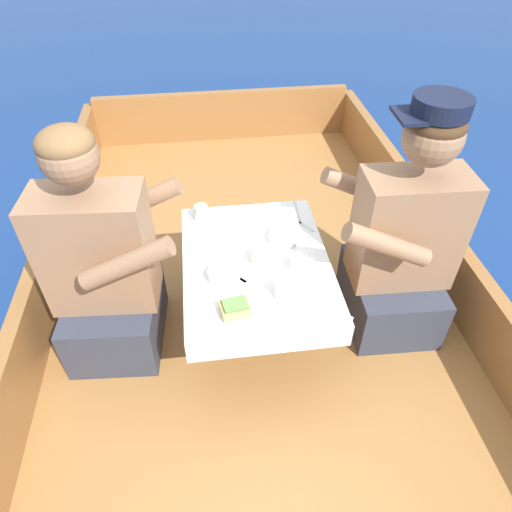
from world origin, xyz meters
TOP-DOWN VIEW (x-y plane):
  - ground_plane at (0.00, 0.00)m, footprint 60.00×60.00m
  - boat_deck at (0.00, 0.00)m, footprint 1.93×3.46m
  - gunwale_port at (-0.93, 0.00)m, footprint 0.06×3.46m
  - gunwale_starboard at (0.93, 0.00)m, footprint 0.06×3.46m
  - bow_coaming at (0.00, 1.70)m, footprint 1.81×0.06m
  - cockpit_table at (0.00, -0.14)m, footprint 0.58×0.77m
  - person_port at (-0.59, -0.14)m, footprint 0.55×0.47m
  - person_starboard at (0.59, -0.17)m, footprint 0.53×0.45m
  - plate_sandwich at (-0.11, -0.42)m, footprint 0.17×0.17m
  - plate_bread at (-0.16, -0.02)m, footprint 0.22×0.22m
  - sandwich at (-0.11, -0.42)m, footprint 0.11×0.09m
  - bowl_port_near at (0.13, -0.04)m, footprint 0.12×0.12m
  - bowl_starboard_near at (-0.13, -0.23)m, footprint 0.12×0.12m
  - coffee_cup_port at (0.16, -0.21)m, footprint 0.10×0.07m
  - coffee_cup_starboard at (0.08, -0.36)m, footprint 0.10×0.07m
  - coffee_cup_center at (-0.20, 0.16)m, footprint 0.09×0.06m
  - tin_can at (0.01, -0.16)m, footprint 0.07×0.07m
  - utensil_knife_port at (0.22, -0.46)m, footprint 0.15×0.09m
  - utensil_fork_starboard at (-0.03, -0.30)m, footprint 0.13×0.14m
  - utensil_spoon_starboard at (0.20, 0.10)m, footprint 0.11×0.15m
  - utensil_spoon_port at (0.02, 0.09)m, footprint 0.17×0.06m
  - utensil_knife_starboard at (0.23, 0.15)m, footprint 0.02×0.17m

SIDE VIEW (x-z plane):
  - ground_plane at x=0.00m, z-range 0.00..0.00m
  - boat_deck at x=0.00m, z-range 0.00..0.34m
  - gunwale_port at x=-0.93m, z-range 0.34..0.64m
  - gunwale_starboard at x=0.93m, z-range 0.34..0.64m
  - bow_coaming at x=0.00m, z-range 0.34..0.68m
  - cockpit_table at x=0.00m, z-range 0.49..0.88m
  - utensil_knife_port at x=0.22m, z-range 0.73..0.73m
  - utensil_fork_starboard at x=-0.03m, z-range 0.73..0.73m
  - utensil_knife_starboard at x=0.23m, z-range 0.73..0.73m
  - utensil_spoon_starboard at x=0.20m, z-range 0.73..0.73m
  - utensil_spoon_port at x=0.02m, z-range 0.73..0.73m
  - person_port at x=-0.59m, z-range 0.23..1.23m
  - plate_sandwich at x=-0.11m, z-range 0.73..0.74m
  - plate_bread at x=-0.16m, z-range 0.73..0.74m
  - bowl_port_near at x=0.13m, z-range 0.73..0.77m
  - bowl_starboard_near at x=-0.13m, z-range 0.73..0.77m
  - tin_can at x=0.01m, z-range 0.73..0.78m
  - person_starboard at x=0.59m, z-range 0.24..1.27m
  - coffee_cup_port at x=0.16m, z-range 0.73..0.79m
  - sandwich at x=-0.11m, z-range 0.73..0.78m
  - coffee_cup_starboard at x=0.08m, z-range 0.73..0.79m
  - coffee_cup_center at x=-0.20m, z-range 0.73..0.80m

